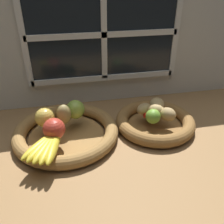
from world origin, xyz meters
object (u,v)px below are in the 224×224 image
fruit_bowl_left (66,132)px  potato_oblong (144,109)px  pear_brown (64,114)px  potato_back (157,104)px  chili_pepper (159,114)px  fruit_bowl_right (155,122)px  apple_green_back (75,109)px  lime_near (153,116)px  banana_bunch_front (47,146)px  potato_large (156,111)px  apple_golden_left (45,117)px  apple_red_front (54,129)px  potato_small (168,114)px

fruit_bowl_left → potato_oblong: 31.33cm
pear_brown → potato_back: bearing=3.6°
pear_brown → potato_back: size_ratio=0.99×
pear_brown → chili_pepper: size_ratio=0.64×
pear_brown → fruit_bowl_right: bearing=-3.9°
fruit_bowl_right → apple_green_back: bearing=169.9°
apple_green_back → pear_brown: bearing=-145.1°
potato_back → chili_pepper: potato_back is taller
potato_back → lime_near: bearing=-119.0°
banana_bunch_front → potato_back: 46.08cm
fruit_bowl_left → lime_near: 32.62cm
potato_back → chili_pepper: 4.98cm
banana_bunch_front → lime_near: bearing=12.2°
banana_bunch_front → lime_near: 38.84cm
potato_large → potato_oblong: bearing=142.1°
pear_brown → potato_back: pear_brown is taller
banana_bunch_front → chili_pepper: size_ratio=1.53×
fruit_bowl_right → apple_golden_left: size_ratio=4.30×
potato_large → potato_back: same height
apple_golden_left → potato_oblong: bearing=1.5°
pear_brown → chili_pepper: (36.00, -2.33, -2.95)cm
fruit_bowl_left → potato_back: potato_back is taller
fruit_bowl_right → apple_red_front: bearing=-170.4°
apple_golden_left → apple_green_back: bearing=17.3°
apple_golden_left → banana_bunch_front: size_ratio=0.40×
pear_brown → lime_near: (32.04, -6.50, -1.07)cm
pear_brown → potato_oblong: pear_brown is taller
pear_brown → lime_near: 32.72cm
banana_bunch_front → pear_brown: bearing=68.1°
potato_small → potato_oblong: 9.65cm
fruit_bowl_right → apple_red_front: apple_red_front is taller
potato_large → chili_pepper: (1.21, 0.05, -1.61)cm
apple_red_front → potato_back: 42.00cm
fruit_bowl_right → apple_golden_left: (-41.57, 1.96, 6.20)cm
apple_golden_left → potato_small: 45.30cm
lime_near → banana_bunch_front: bearing=-167.8°
banana_bunch_front → potato_large: 42.53cm
banana_bunch_front → potato_oblong: bearing=22.5°
fruit_bowl_right → chili_pepper: chili_pepper is taller
pear_brown → chili_pepper: 36.20cm
apple_golden_left → potato_oblong: apple_golden_left is taller
apple_green_back → chili_pepper: apple_green_back is taller
lime_near → fruit_bowl_left: bearing=172.6°
apple_red_front → banana_bunch_front: 6.63cm
apple_green_back → potato_large: size_ratio=1.05×
apple_red_front → banana_bunch_front: size_ratio=0.41×
lime_near → chili_pepper: lime_near is taller
potato_small → chili_pepper: bearing=122.4°
fruit_bowl_right → apple_golden_left: bearing=177.3°
apple_red_front → apple_golden_left: bearing=110.9°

